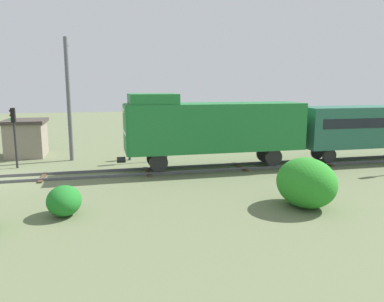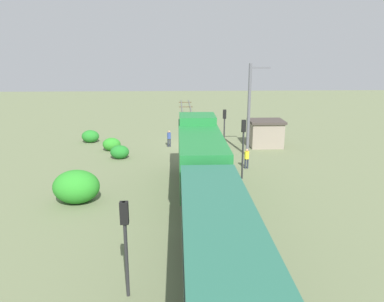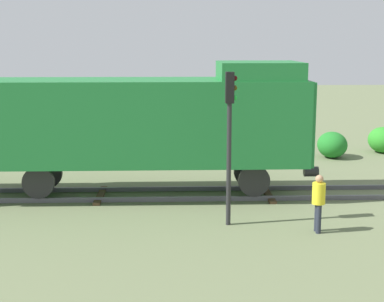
# 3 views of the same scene
# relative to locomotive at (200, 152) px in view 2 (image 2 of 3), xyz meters

# --- Properties ---
(ground_plane) EXTENTS (108.03, 108.03, 0.00)m
(ground_plane) POSITION_rel_locomotive_xyz_m (0.00, -13.07, -2.77)
(ground_plane) COLOR #66704C
(railway_track) EXTENTS (2.40, 72.02, 0.16)m
(railway_track) POSITION_rel_locomotive_xyz_m (0.00, -13.07, -2.70)
(railway_track) COLOR #595960
(railway_track) RESTS_ON ground
(locomotive) EXTENTS (2.90, 11.60, 4.60)m
(locomotive) POSITION_rel_locomotive_xyz_m (0.00, 0.00, 0.00)
(locomotive) COLOR #1E7233
(locomotive) RESTS_ON railway_track
(passenger_car_leading) EXTENTS (2.84, 14.00, 3.66)m
(passenger_car_leading) POSITION_rel_locomotive_xyz_m (0.00, 13.34, -0.25)
(passenger_car_leading) COLOR #26604C
(passenger_car_leading) RESTS_ON railway_track
(traffic_signal_near) EXTENTS (0.32, 0.34, 3.85)m
(traffic_signal_near) POSITION_rel_locomotive_xyz_m (-3.20, -12.07, -0.08)
(traffic_signal_near) COLOR #262628
(traffic_signal_near) RESTS_ON ground
(traffic_signal_mid) EXTENTS (0.32, 0.34, 4.58)m
(traffic_signal_mid) POSITION_rel_locomotive_xyz_m (-3.40, -2.33, 0.39)
(traffic_signal_mid) COLOR #262628
(traffic_signal_mid) RESTS_ON ground
(traffic_signal_far) EXTENTS (0.32, 0.34, 4.07)m
(traffic_signal_far) POSITION_rel_locomotive_xyz_m (3.60, 11.69, 0.06)
(traffic_signal_far) COLOR #262628
(traffic_signal_far) RESTS_ON ground
(worker_near_track) EXTENTS (0.38, 0.38, 1.70)m
(worker_near_track) POSITION_rel_locomotive_xyz_m (2.40, -12.42, -1.78)
(worker_near_track) COLOR #262B38
(worker_near_track) RESTS_ON ground
(worker_by_signal) EXTENTS (0.38, 0.38, 1.70)m
(worker_by_signal) POSITION_rel_locomotive_xyz_m (-4.20, -4.84, -1.78)
(worker_by_signal) COLOR #262B38
(worker_by_signal) RESTS_ON ground
(catenary_mast) EXTENTS (1.94, 0.28, 8.47)m
(catenary_mast) POSITION_rel_locomotive_xyz_m (-5.06, -8.83, 1.71)
(catenary_mast) COLOR #595960
(catenary_mast) RESTS_ON ground
(relay_hut) EXTENTS (3.50, 2.90, 2.74)m
(relay_hut) POSITION_rel_locomotive_xyz_m (-7.50, -12.21, -1.38)
(relay_hut) COLOR gray
(relay_hut) RESTS_ON ground
(bush_near) EXTENTS (1.75, 1.43, 1.27)m
(bush_near) POSITION_rel_locomotive_xyz_m (8.03, -11.12, -2.14)
(bush_near) COLOR #2C8B26
(bush_near) RESTS_ON ground
(bush_mid) EXTENTS (2.98, 2.44, 2.17)m
(bush_mid) POSITION_rel_locomotive_xyz_m (8.10, 1.92, -1.69)
(bush_mid) COLOR #298926
(bush_mid) RESTS_ON ground
(bush_far) EXTENTS (1.83, 1.50, 1.33)m
(bush_far) POSITION_rel_locomotive_xyz_m (10.88, -14.66, -2.11)
(bush_far) COLOR #237926
(bush_far) RESTS_ON ground
(bush_back) EXTENTS (1.70, 1.39, 1.24)m
(bush_back) POSITION_rel_locomotive_xyz_m (6.82, -8.25, -2.15)
(bush_back) COLOR #207526
(bush_back) RESTS_ON ground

